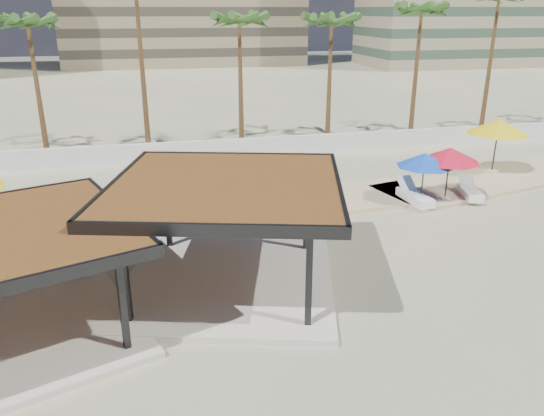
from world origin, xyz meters
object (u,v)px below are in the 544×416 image
at_px(lounger_b, 304,206).
at_px(lounger_c, 414,196).
at_px(umbrella_c, 450,155).
at_px(lounger_d, 470,192).
at_px(pavilion_central, 227,225).
at_px(pavilion_west, 6,275).

bearing_deg(lounger_b, lounger_c, -94.89).
xyz_separation_m(umbrella_c, lounger_d, (1.38, 0.09, -1.94)).
bearing_deg(lounger_c, umbrella_c, -95.15).
height_order(umbrella_c, lounger_c, umbrella_c).
xyz_separation_m(umbrella_c, lounger_b, (-6.91, 0.05, -1.93)).
height_order(umbrella_c, lounger_b, umbrella_c).
xyz_separation_m(pavilion_central, pavilion_west, (-6.18, -1.71, -0.19)).
distance_m(pavilion_central, lounger_d, 13.92).
height_order(pavilion_west, lounger_d, pavilion_west).
xyz_separation_m(pavilion_west, umbrella_c, (17.37, 7.35, 0.35)).
bearing_deg(umbrella_c, lounger_d, 3.78).
bearing_deg(pavilion_central, lounger_b, 68.88).
bearing_deg(pavilion_central, lounger_d, 40.28).
bearing_deg(pavilion_west, lounger_c, 5.26).
relative_size(pavilion_central, lounger_b, 3.84).
relative_size(lounger_b, lounger_c, 0.94).
distance_m(lounger_b, lounger_d, 8.30).
bearing_deg(pavilion_west, lounger_d, 1.82).
bearing_deg(lounger_d, lounger_c, 106.48).
bearing_deg(lounger_d, lounger_b, 106.04).
bearing_deg(lounger_d, pavilion_west, 127.40).
height_order(lounger_b, lounger_d, lounger_b).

